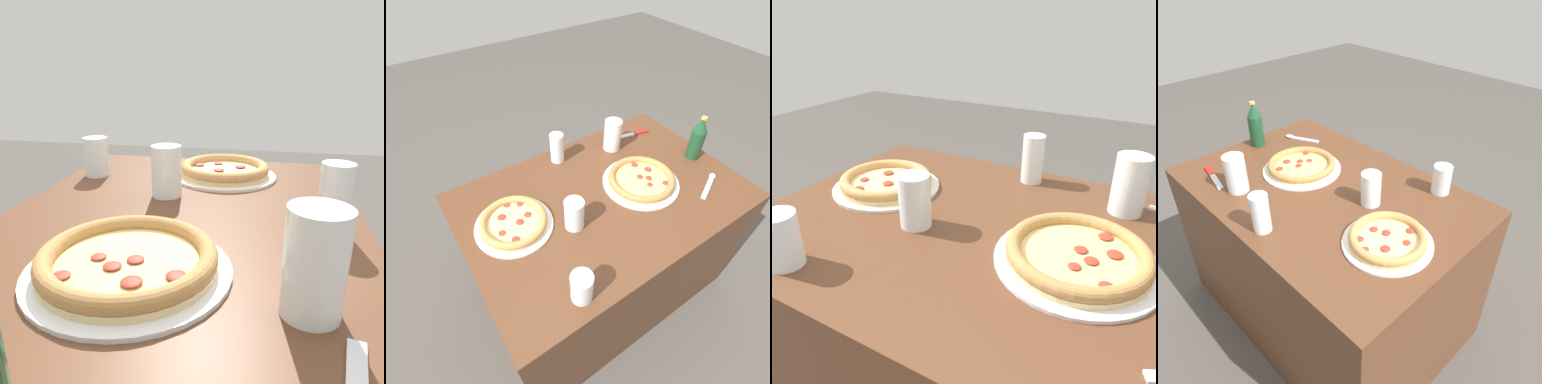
# 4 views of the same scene
# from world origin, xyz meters

# --- Properties ---
(table) EXTENTS (1.20, 0.79, 0.71)m
(table) POSITION_xyz_m (0.00, 0.00, 0.35)
(table) COLOR #56331E
(table) RESTS_ON ground_plane
(pizza_margherita) EXTENTS (0.34, 0.34, 0.04)m
(pizza_margherita) POSITION_xyz_m (-0.18, 0.03, 0.73)
(pizza_margherita) COLOR silver
(pizza_margherita) RESTS_ON table
(pizza_veggie) EXTENTS (0.30, 0.30, 0.04)m
(pizza_veggie) POSITION_xyz_m (0.39, -0.06, 0.73)
(pizza_veggie) COLOR silver
(pizza_veggie) RESTS_ON table
(glass_mango_juice) EXTENTS (0.06, 0.06, 0.14)m
(glass_mango_juice) POSITION_xyz_m (0.04, -0.31, 0.77)
(glass_mango_juice) COLOR white
(glass_mango_juice) RESTS_ON table
(glass_red_wine) EXTENTS (0.08, 0.08, 0.15)m
(glass_red_wine) POSITION_xyz_m (-0.23, -0.25, 0.78)
(glass_red_wine) COLOR white
(glass_red_wine) RESTS_ON table
(glass_water) EXTENTS (0.08, 0.08, 0.13)m
(glass_water) POSITION_xyz_m (0.19, 0.06, 0.77)
(glass_water) COLOR white
(glass_water) RESTS_ON table
(glass_orange_juice) EXTENTS (0.07, 0.07, 0.12)m
(glass_orange_juice) POSITION_xyz_m (0.33, 0.32, 0.76)
(glass_orange_juice) COLOR white
(glass_orange_juice) RESTS_ON table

